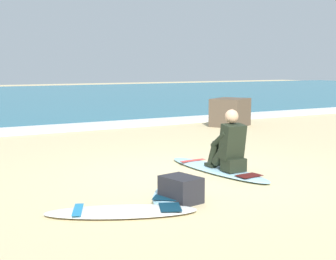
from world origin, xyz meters
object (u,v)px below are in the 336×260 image
surfboard_spare_far (176,189)px  shoreline_rock (230,112)px  surfer_seated (229,147)px  surfboard_spare_near (122,212)px  surfboard_main (217,169)px  beach_bag (181,189)px

surfboard_spare_far → shoreline_rock: 7.57m
surfer_seated → surfboard_spare_near: bearing=-155.9°
surfboard_spare_near → shoreline_rock: shoreline_rock is taller
surfboard_spare_near → shoreline_rock: (6.27, 6.05, 0.35)m
surfer_seated → surfboard_spare_near: 2.60m
surfboard_main → surfboard_spare_far: same height
surfboard_spare_near → surfboard_spare_far: 1.21m
shoreline_rock → beach_bag: 8.04m
beach_bag → shoreline_rock: bearing=47.8°
surfboard_spare_near → shoreline_rock: size_ratio=1.71×
shoreline_rock → beach_bag: size_ratio=2.18×
surfboard_main → surfboard_spare_far: bearing=-148.3°
surfboard_spare_far → beach_bag: bearing=-115.2°
surfboard_main → surfer_seated: surfer_seated is taller
surfer_seated → beach_bag: surfer_seated is taller
surfboard_main → surfboard_spare_far: (-1.25, -0.77, 0.00)m
surfboard_main → shoreline_rock: bearing=50.2°
beach_bag → surfer_seated: bearing=32.6°
surfboard_spare_near → surfboard_spare_far: size_ratio=1.05×
surfboard_main → shoreline_rock: (3.94, 4.73, 0.35)m
surfer_seated → surfboard_spare_far: 1.42m
surfer_seated → shoreline_rock: size_ratio=0.90×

